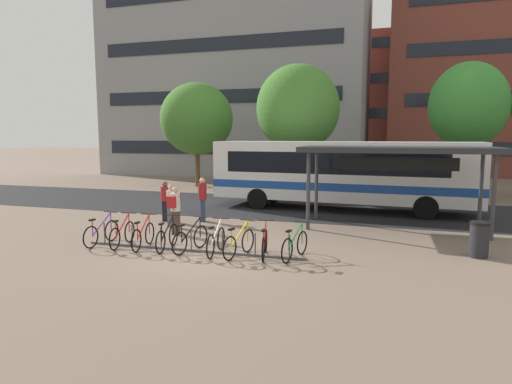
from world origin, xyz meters
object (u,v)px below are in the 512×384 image
object	(u,v)px
commuter_red_pack_0	(172,203)
street_tree_1	(298,108)
parked_bicycle_purple_0	(101,233)
parked_bicycle_red_7	(265,244)
parked_bicycle_red_1	(122,234)
trash_bin	(479,239)
parked_bicycle_white_5	(216,241)
commuter_maroon_pack_1	(166,198)
parked_bicycle_black_4	(190,239)
parked_bicycle_green_8	(295,246)
transit_shelter	(397,152)
street_tree_2	(468,106)
parked_bicycle_black_3	(167,237)
parked_bicycle_red_2	(143,236)
street_tree_0	(197,119)
parked_bicycle_yellow_6	(239,243)
city_bus	(343,172)
commuter_red_pack_3	(175,207)
commuter_red_pack_2	(202,196)

from	to	relation	value
commuter_red_pack_0	street_tree_1	bearing A→B (deg)	-97.57
parked_bicycle_purple_0	parked_bicycle_red_7	bearing A→B (deg)	-87.08
parked_bicycle_red_1	trash_bin	bearing A→B (deg)	-87.53
parked_bicycle_white_5	commuter_maroon_pack_1	bearing A→B (deg)	38.61
parked_bicycle_black_4	parked_bicycle_green_8	world-z (taller)	same
transit_shelter	street_tree_2	size ratio (longest dim) A/B	0.94
parked_bicycle_black_3	parked_bicycle_red_1	bearing A→B (deg)	85.98
parked_bicycle_red_2	commuter_red_pack_0	world-z (taller)	commuter_red_pack_0
commuter_maroon_pack_1	street_tree_0	world-z (taller)	street_tree_0
transit_shelter	parked_bicycle_white_5	bearing A→B (deg)	-134.56
parked_bicycle_black_4	parked_bicycle_green_8	distance (m)	3.17
parked_bicycle_white_5	commuter_maroon_pack_1	distance (m)	5.65
parked_bicycle_yellow_6	commuter_red_pack_0	world-z (taller)	commuter_red_pack_0
parked_bicycle_black_3	commuter_maroon_pack_1	size ratio (longest dim) A/B	1.05
trash_bin	parked_bicycle_red_2	bearing A→B (deg)	-168.73
parked_bicycle_red_1	street_tree_1	size ratio (longest dim) A/B	0.22
parked_bicycle_white_5	parked_bicycle_green_8	xyz separation A→B (m)	(2.32, 0.20, 0.00)
parked_bicycle_black_3	street_tree_0	world-z (taller)	street_tree_0
parked_bicycle_red_1	parked_bicycle_black_3	size ratio (longest dim) A/B	1.00
commuter_red_pack_0	city_bus	bearing A→B (deg)	-129.05
commuter_red_pack_3	street_tree_0	distance (m)	15.39
commuter_red_pack_2	commuter_red_pack_0	bearing A→B (deg)	-51.15
parked_bicycle_black_3	parked_bicycle_white_5	size ratio (longest dim) A/B	1.00
parked_bicycle_purple_0	parked_bicycle_green_8	size ratio (longest dim) A/B	1.02
parked_bicycle_black_3	transit_shelter	size ratio (longest dim) A/B	0.25
city_bus	trash_bin	xyz separation A→B (m)	(4.62, -7.00, -1.26)
city_bus	commuter_maroon_pack_1	distance (m)	8.20
parked_bicycle_red_1	parked_bicycle_green_8	xyz separation A→B (m)	(5.49, 0.21, 0.00)
transit_shelter	commuter_red_pack_3	world-z (taller)	transit_shelter
parked_bicycle_black_4	street_tree_0	xyz separation A→B (m)	(-7.04, 15.80, 4.23)
commuter_red_pack_2	trash_bin	world-z (taller)	commuter_red_pack_2
commuter_red_pack_2	street_tree_1	distance (m)	10.51
parked_bicycle_yellow_6	commuter_red_pack_3	world-z (taller)	commuter_red_pack_3
parked_bicycle_green_8	street_tree_0	distance (m)	19.15
parked_bicycle_yellow_6	parked_bicycle_green_8	size ratio (longest dim) A/B	1.00
parked_bicycle_red_2	transit_shelter	distance (m)	9.43
street_tree_2	trash_bin	bearing A→B (deg)	-96.22
city_bus	parked_bicycle_black_4	size ratio (longest dim) A/B	7.16
parked_bicycle_red_2	street_tree_0	bearing A→B (deg)	10.64
parked_bicycle_red_1	commuter_maroon_pack_1	size ratio (longest dim) A/B	1.05
parked_bicycle_red_7	transit_shelter	world-z (taller)	transit_shelter
parked_bicycle_white_5	commuter_red_pack_2	world-z (taller)	commuter_red_pack_2
street_tree_2	transit_shelter	bearing A→B (deg)	-111.02
street_tree_1	parked_bicycle_white_5	bearing A→B (deg)	-87.85
parked_bicycle_red_7	commuter_maroon_pack_1	distance (m)	6.68
parked_bicycle_yellow_6	commuter_red_pack_2	distance (m)	5.58
transit_shelter	commuter_red_pack_0	distance (m)	8.57
commuter_maroon_pack_1	street_tree_0	bearing A→B (deg)	-97.86
parked_bicycle_black_3	street_tree_2	bearing A→B (deg)	-41.08
parked_bicycle_black_4	street_tree_2	world-z (taller)	street_tree_2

